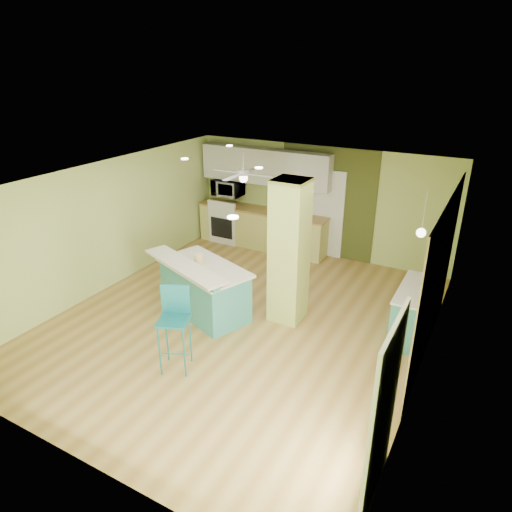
# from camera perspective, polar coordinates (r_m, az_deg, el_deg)

# --- Properties ---
(floor) EXTENTS (6.00, 7.00, 0.01)m
(floor) POSITION_cam_1_polar(r_m,az_deg,el_deg) (8.10, -1.83, -8.09)
(floor) COLOR olive
(floor) RESTS_ON ground
(ceiling) EXTENTS (6.00, 7.00, 0.01)m
(ceiling) POSITION_cam_1_polar(r_m,az_deg,el_deg) (7.11, -2.09, 9.40)
(ceiling) COLOR white
(ceiling) RESTS_ON wall_back
(wall_back) EXTENTS (6.00, 0.01, 2.50)m
(wall_back) POSITION_cam_1_polar(r_m,az_deg,el_deg) (10.50, 7.90, 6.76)
(wall_back) COLOR #BACF6F
(wall_back) RESTS_ON floor
(wall_front) EXTENTS (6.00, 0.01, 2.50)m
(wall_front) POSITION_cam_1_polar(r_m,az_deg,el_deg) (5.22, -22.50, -13.44)
(wall_front) COLOR #BACF6F
(wall_front) RESTS_ON floor
(wall_left) EXTENTS (0.01, 7.00, 2.50)m
(wall_left) POSITION_cam_1_polar(r_m,az_deg,el_deg) (9.32, -18.10, 3.62)
(wall_left) COLOR #BACF6F
(wall_left) RESTS_ON floor
(wall_right) EXTENTS (0.01, 7.00, 2.50)m
(wall_right) POSITION_cam_1_polar(r_m,az_deg,el_deg) (6.65, 21.03, -4.89)
(wall_right) COLOR #BACF6F
(wall_right) RESTS_ON floor
(wood_panel) EXTENTS (0.02, 3.40, 2.50)m
(wood_panel) POSITION_cam_1_polar(r_m,az_deg,el_deg) (7.19, 21.67, -2.82)
(wood_panel) COLOR #9A7F58
(wood_panel) RESTS_ON floor
(olive_accent) EXTENTS (2.20, 0.02, 2.50)m
(olive_accent) POSITION_cam_1_polar(r_m,az_deg,el_deg) (10.42, 8.89, 6.57)
(olive_accent) COLOR #474F1F
(olive_accent) RESTS_ON floor
(interior_door) EXTENTS (0.82, 0.05, 2.00)m
(interior_door) POSITION_cam_1_polar(r_m,az_deg,el_deg) (10.47, 8.75, 5.22)
(interior_door) COLOR white
(interior_door) RESTS_ON floor
(french_door) EXTENTS (0.04, 1.08, 2.10)m
(french_door) POSITION_cam_1_polar(r_m,az_deg,el_deg) (4.85, 15.62, -18.59)
(french_door) COLOR white
(french_door) RESTS_ON floor
(column) EXTENTS (0.55, 0.55, 2.50)m
(column) POSITION_cam_1_polar(r_m,az_deg,el_deg) (7.65, 4.16, 0.46)
(column) COLOR #ABBD57
(column) RESTS_ON floor
(kitchen_run) EXTENTS (3.25, 0.63, 0.94)m
(kitchen_run) POSITION_cam_1_polar(r_m,az_deg,el_deg) (10.99, 0.77, 3.47)
(kitchen_run) COLOR #CCC66A
(kitchen_run) RESTS_ON floor
(stove) EXTENTS (0.76, 0.66, 1.08)m
(stove) POSITION_cam_1_polar(r_m,az_deg,el_deg) (11.43, -3.47, 4.18)
(stove) COLOR white
(stove) RESTS_ON floor
(upper_cabinets) EXTENTS (3.20, 0.34, 0.80)m
(upper_cabinets) POSITION_cam_1_polar(r_m,az_deg,el_deg) (10.68, 1.12, 11.14)
(upper_cabinets) COLOR silver
(upper_cabinets) RESTS_ON wall_back
(microwave) EXTENTS (0.70, 0.48, 0.39)m
(microwave) POSITION_cam_1_polar(r_m,az_deg,el_deg) (11.18, -3.56, 8.50)
(microwave) COLOR white
(microwave) RESTS_ON wall_back
(ceiling_fan) EXTENTS (1.41, 1.41, 0.61)m
(ceiling_fan) POSITION_cam_1_polar(r_m,az_deg,el_deg) (9.43, -1.58, 10.27)
(ceiling_fan) COLOR silver
(ceiling_fan) RESTS_ON ceiling
(pendant_lamp) EXTENTS (0.14, 0.14, 0.69)m
(pendant_lamp) POSITION_cam_1_polar(r_m,az_deg,el_deg) (7.12, 19.95, 2.78)
(pendant_lamp) COLOR silver
(pendant_lamp) RESTS_ON ceiling
(wall_decor) EXTENTS (0.03, 0.90, 0.70)m
(wall_decor) POSITION_cam_1_polar(r_m,az_deg,el_deg) (7.26, 22.08, -0.03)
(wall_decor) COLOR brown
(wall_decor) RESTS_ON wood_panel
(peninsula) EXTENTS (2.12, 1.64, 1.06)m
(peninsula) POSITION_cam_1_polar(r_m,az_deg,el_deg) (8.15, -6.55, -4.03)
(peninsula) COLOR teal
(peninsula) RESTS_ON floor
(bar_stool) EXTENTS (0.56, 0.56, 1.29)m
(bar_stool) POSITION_cam_1_polar(r_m,az_deg,el_deg) (6.67, -10.13, -7.27)
(bar_stool) COLOR #1C767F
(bar_stool) RESTS_ON floor
(side_counter) EXTENTS (0.56, 1.33, 0.86)m
(side_counter) POSITION_cam_1_polar(r_m,az_deg,el_deg) (7.94, 19.18, -6.60)
(side_counter) COLOR teal
(side_counter) RESTS_ON floor
(fruit_bowl) EXTENTS (0.43, 0.43, 0.08)m
(fruit_bowl) POSITION_cam_1_polar(r_m,az_deg,el_deg) (10.59, 2.87, 5.59)
(fruit_bowl) COLOR #382317
(fruit_bowl) RESTS_ON kitchen_run
(canister) EXTENTS (0.17, 0.17, 0.18)m
(canister) POSITION_cam_1_polar(r_m,az_deg,el_deg) (8.03, -7.17, -0.37)
(canister) COLOR yellow
(canister) RESTS_ON peninsula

